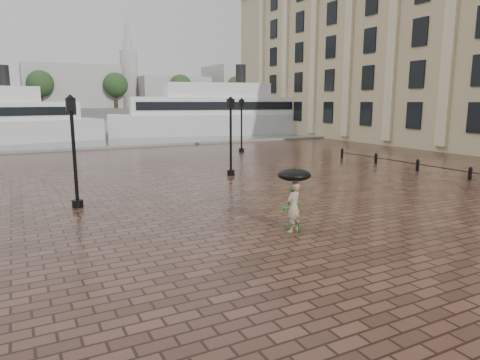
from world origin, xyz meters
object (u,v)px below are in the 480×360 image
at_px(adult_pedestrian, 294,207).
at_px(ferry_far, 217,114).
at_px(child_pedestrian, 292,209).
at_px(street_lamps, 138,134).

bearing_deg(adult_pedestrian, ferry_far, -129.66).
xyz_separation_m(child_pedestrian, ferry_far, (15.41, 39.62, 1.98)).
bearing_deg(adult_pedestrian, street_lamps, -102.83).
xyz_separation_m(street_lamps, child_pedestrian, (1.50, -14.13, -1.62)).
relative_size(adult_pedestrian, ferry_far, 0.06).
bearing_deg(ferry_far, adult_pedestrian, -100.06).
bearing_deg(street_lamps, child_pedestrian, -83.95).
relative_size(street_lamps, child_pedestrian, 15.22).
height_order(street_lamps, ferry_far, ferry_far).
height_order(street_lamps, child_pedestrian, street_lamps).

